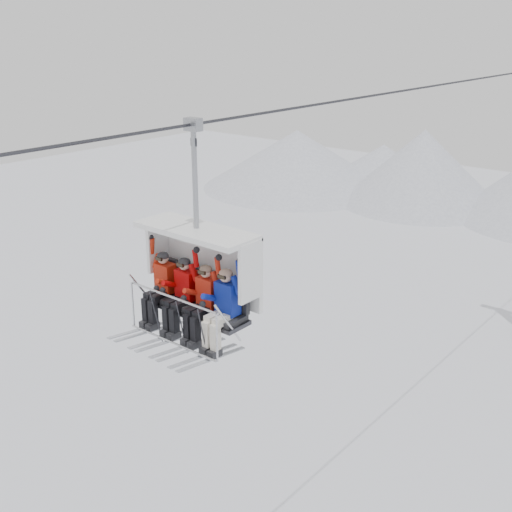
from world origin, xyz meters
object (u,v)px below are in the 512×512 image
Objects in this scene: skier_center_right at (203,300)px; skier_far_right at (223,306)px; chairlift_carrier at (203,267)px; skier_center_left at (182,292)px; skier_far_left at (161,285)px.

skier_center_right is 0.48m from skier_far_right.
chairlift_carrier reaches higher than skier_far_right.
skier_far_right reaches higher than skier_center_right.
skier_center_right is (0.30, -0.31, -0.49)m from chairlift_carrier.
chairlift_carrier is at bearing 134.06° from skier_center_right.
skier_center_left is 1.00× the size of skier_far_right.
skier_center_right is 1.00× the size of skier_far_right.
chairlift_carrier is 0.62m from skier_center_left.
skier_center_right is at bearing -179.28° from skier_far_right.
chairlift_carrier reaches higher than skier_center_left.
chairlift_carrier is 0.96m from skier_far_right.
skier_far_left is 0.58m from skier_center_left.
skier_far_right is at bearing 0.23° from skier_far_left.
skier_far_right is (0.78, -0.30, -0.47)m from chairlift_carrier.
skier_far_left is at bearing -179.97° from skier_center_right.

